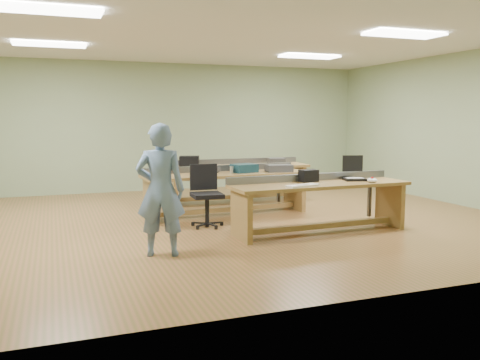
# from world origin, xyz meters

# --- Properties ---
(floor) EXTENTS (10.00, 10.00, 0.00)m
(floor) POSITION_xyz_m (0.00, 0.00, 0.00)
(floor) COLOR #925B37
(floor) RESTS_ON ground
(ceiling) EXTENTS (10.00, 10.00, 0.00)m
(ceiling) POSITION_xyz_m (0.00, 0.00, 3.00)
(ceiling) COLOR silver
(ceiling) RESTS_ON wall_back
(wall_back) EXTENTS (10.00, 0.04, 3.00)m
(wall_back) POSITION_xyz_m (0.00, 4.00, 1.50)
(wall_back) COLOR #8DA77E
(wall_back) RESTS_ON floor
(wall_front) EXTENTS (10.00, 0.04, 3.00)m
(wall_front) POSITION_xyz_m (0.00, -4.00, 1.50)
(wall_front) COLOR #8DA77E
(wall_front) RESTS_ON floor
(wall_right) EXTENTS (0.04, 8.00, 3.00)m
(wall_right) POSITION_xyz_m (5.00, 0.00, 1.50)
(wall_right) COLOR #8DA77E
(wall_right) RESTS_ON floor
(fluor_panels) EXTENTS (6.20, 3.50, 0.03)m
(fluor_panels) POSITION_xyz_m (0.00, 0.00, 2.97)
(fluor_panels) COLOR white
(fluor_panels) RESTS_ON ceiling
(workbench_front) EXTENTS (2.80, 0.83, 0.86)m
(workbench_front) POSITION_xyz_m (1.22, -1.29, 0.55)
(workbench_front) COLOR olive
(workbench_front) RESTS_ON floor
(workbench_mid) EXTENTS (3.01, 0.98, 0.86)m
(workbench_mid) POSITION_xyz_m (0.34, 0.51, 0.56)
(workbench_mid) COLOR olive
(workbench_mid) RESTS_ON floor
(workbench_back) EXTENTS (2.95, 0.85, 0.86)m
(workbench_back) POSITION_xyz_m (1.04, 1.83, 0.56)
(workbench_back) COLOR olive
(workbench_back) RESTS_ON floor
(person) EXTENTS (0.70, 0.56, 1.67)m
(person) POSITION_xyz_m (-1.29, -1.78, 0.83)
(person) COLOR slate
(person) RESTS_ON floor
(laptop_base) EXTENTS (0.38, 0.34, 0.04)m
(laptop_base) POSITION_xyz_m (1.88, -1.22, 0.77)
(laptop_base) COLOR black
(laptop_base) RESTS_ON workbench_front
(laptop_screen) EXTENTS (0.32, 0.10, 0.26)m
(laptop_screen) POSITION_xyz_m (1.91, -1.10, 1.01)
(laptop_screen) COLOR black
(laptop_screen) RESTS_ON laptop_base
(keyboard) EXTENTS (0.53, 0.29, 0.03)m
(keyboard) POSITION_xyz_m (0.78, -1.58, 0.76)
(keyboard) COLOR white
(keyboard) RESTS_ON workbench_front
(trackball_mouse) EXTENTS (0.15, 0.18, 0.07)m
(trackball_mouse) POSITION_xyz_m (1.99, -1.53, 0.79)
(trackball_mouse) COLOR white
(trackball_mouse) RESTS_ON workbench_front
(camera_bag) EXTENTS (0.29, 0.20, 0.18)m
(camera_bag) POSITION_xyz_m (1.13, -1.12, 0.84)
(camera_bag) COLOR black
(camera_bag) RESTS_ON workbench_front
(task_chair) EXTENTS (0.56, 0.56, 0.98)m
(task_chair) POSITION_xyz_m (-0.27, -0.32, 0.36)
(task_chair) COLOR black
(task_chair) RESTS_ON floor
(parts_bin_teal) EXTENTS (0.48, 0.41, 0.15)m
(parts_bin_teal) POSITION_xyz_m (0.68, 0.49, 0.82)
(parts_bin_teal) COLOR #12313C
(parts_bin_teal) RESTS_ON workbench_mid
(parts_bin_grey) EXTENTS (0.49, 0.35, 0.13)m
(parts_bin_grey) POSITION_xyz_m (1.32, 0.38, 0.81)
(parts_bin_grey) COLOR #38383A
(parts_bin_grey) RESTS_ON workbench_mid
(mug) EXTENTS (0.14, 0.14, 0.11)m
(mug) POSITION_xyz_m (0.19, 0.57, 0.80)
(mug) COLOR #38383A
(mug) RESTS_ON workbench_mid
(drinks_can) EXTENTS (0.08, 0.08, 0.12)m
(drinks_can) POSITION_xyz_m (0.42, 0.42, 0.81)
(drinks_can) COLOR silver
(drinks_can) RESTS_ON workbench_mid
(storage_box_back) EXTENTS (0.44, 0.38, 0.22)m
(storage_box_back) POSITION_xyz_m (0.01, 1.80, 0.86)
(storage_box_back) COLOR black
(storage_box_back) RESTS_ON workbench_back
(tray_back) EXTENTS (0.37, 0.29, 0.13)m
(tray_back) POSITION_xyz_m (1.86, 1.68, 0.82)
(tray_back) COLOR #38383A
(tray_back) RESTS_ON workbench_back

